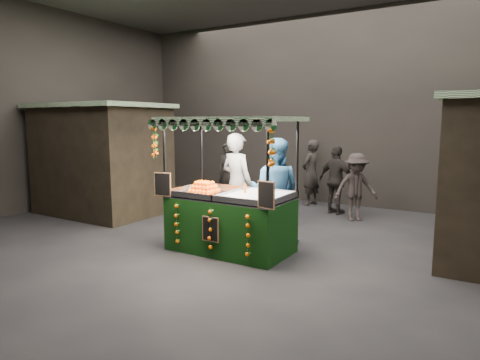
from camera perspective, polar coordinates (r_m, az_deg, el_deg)
The scene contains 12 objects.
ground at distance 7.32m, azimuth -0.58°, elevation -9.58°, with size 12.00×12.00×0.00m, color black.
market_hall at distance 7.08m, azimuth -0.62°, elevation 17.53°, with size 12.10×10.10×5.05m.
neighbour_stall_left at distance 10.69m, azimuth -18.01°, elevation 2.75°, with size 3.00×2.20×2.60m.
juice_stall at distance 7.17m, azimuth -1.39°, elevation -4.13°, with size 2.34×1.38×2.27m.
vendor_grey at distance 8.31m, azimuth -0.40°, elevation -0.48°, with size 0.80×0.60×1.97m.
vendor_blue at distance 7.68m, azimuth 4.67°, elevation -1.47°, with size 1.08×0.93×1.91m.
shopper_0 at distance 11.25m, azimuth -1.70°, elevation 0.85°, with size 0.61×0.41×1.63m.
shopper_1 at distance 8.72m, azimuth 5.12°, elevation -1.28°, with size 0.99×0.92×1.63m.
shopper_2 at distance 10.32m, azimuth 12.81°, elevation 0.00°, with size 1.03×0.64×1.63m.
shopper_3 at distance 9.73m, azimuth 15.29°, elevation -0.93°, with size 1.11×1.04×1.50m.
shopper_4 at distance 11.19m, azimuth -10.42°, elevation 0.42°, with size 0.76×0.50×1.53m.
shopper_6 at distance 11.29m, azimuth 9.48°, elevation 0.99°, with size 0.51×0.69×1.72m.
Camera 1 is at (3.71, -5.91, 2.20)m, focal length 31.81 mm.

